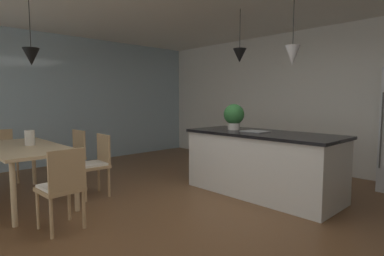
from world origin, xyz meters
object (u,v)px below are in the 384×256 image
Objects in this scene: chair_window_end at (2,154)px; chair_kitchen_end at (62,186)px; chair_far_left at (72,155)px; potted_plant_on_island at (234,116)px; dining_table at (24,152)px; kitchen_island at (262,163)px; vase_on_dining_table at (30,138)px; chair_far_right at (95,163)px.

chair_kitchen_end is (2.54, 0.00, 0.00)m from chair_window_end.
potted_plant_on_island reaches higher than chair_far_left.
kitchen_island reaches higher than dining_table.
chair_kitchen_end is at bearing -105.61° from kitchen_island.
potted_plant_on_island is (1.47, 2.57, 0.44)m from dining_table.
vase_on_dining_table reaches higher than chair_window_end.
dining_table is 4.54× the size of potted_plant_on_island.
dining_table is 2.07× the size of chair_window_end.
chair_kitchen_end is at bearing 0.03° from chair_window_end.
vase_on_dining_table is (-0.03, 0.08, 0.18)m from dining_table.
chair_far_right is 1.00× the size of chair_far_left.
potted_plant_on_island is at bearing 85.67° from chair_kitchen_end.
kitchen_island is (0.72, 2.57, -0.01)m from chair_kitchen_end.
potted_plant_on_island is at bearing 60.32° from dining_table.
chair_far_right is at bearing -120.76° from potted_plant_on_island.
kitchen_island is 0.84m from potted_plant_on_island.
chair_far_left is 4.25× the size of vase_on_dining_table.
chair_far_left is at bearing 117.23° from dining_table.
dining_table is at bearing -119.68° from potted_plant_on_island.
chair_far_left is 1.17m from chair_window_end.
chair_far_left is 1.00× the size of chair_kitchen_end.
chair_far_right is 0.39× the size of kitchen_island.
dining_table is at bearing -62.77° from chair_far_left.
chair_far_right is 0.82m from chair_far_left.
chair_far_left is at bearing 117.93° from vase_on_dining_table.
chair_window_end is 2.19× the size of potted_plant_on_island.
chair_window_end is 1.00× the size of chair_kitchen_end.
dining_table is at bearing -127.72° from kitchen_island.
dining_table is 3.26m from kitchen_island.
potted_plant_on_island is (1.06, 1.78, 0.65)m from chair_far_right.
chair_far_left is (-0.41, 0.79, -0.20)m from dining_table.
potted_plant_on_island reaches higher than vase_on_dining_table.
chair_window_end is at bearing -137.44° from chair_far_left.
chair_far_right is 2.38m from kitchen_island.
chair_far_left is at bearing -180.00° from chair_far_right.
kitchen_island is (1.58, 1.78, -0.01)m from chair_far_right.
chair_window_end is (-0.86, -0.79, 0.00)m from chair_far_left.
chair_far_right is at bearing -131.65° from kitchen_island.
kitchen_island is at bearing -0.00° from potted_plant_on_island.
chair_window_end is at bearing -176.32° from vase_on_dining_table.
chair_window_end is at bearing -154.74° from chair_far_right.
chair_far_right and chair_far_left have the same top height.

